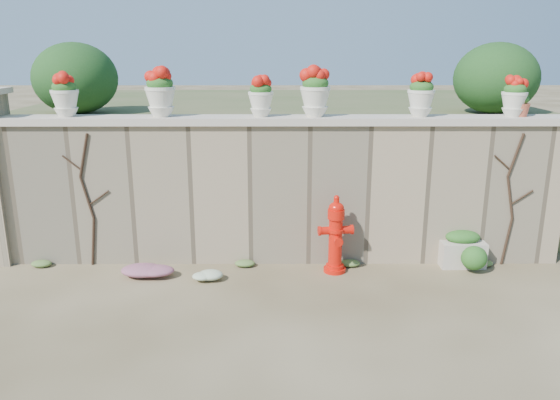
{
  "coord_description": "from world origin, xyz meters",
  "views": [
    {
      "loc": [
        -0.02,
        -5.74,
        3.02
      ],
      "look_at": [
        0.0,
        1.4,
        1.02
      ],
      "focal_mm": 35.0,
      "sensor_mm": 36.0,
      "label": 1
    }
  ],
  "objects_px": {
    "planter_box": "(462,249)",
    "fire_hydrant": "(336,234)",
    "terracotta_pot": "(521,107)",
    "urn_pot_0": "(65,95)"
  },
  "relations": [
    {
      "from": "planter_box",
      "to": "fire_hydrant",
      "type": "bearing_deg",
      "value": -174.08
    },
    {
      "from": "fire_hydrant",
      "to": "terracotta_pot",
      "type": "xyz_separation_m",
      "value": [
        2.55,
        0.48,
        1.68
      ]
    },
    {
      "from": "fire_hydrant",
      "to": "terracotta_pot",
      "type": "relative_size",
      "value": 3.75
    },
    {
      "from": "fire_hydrant",
      "to": "planter_box",
      "type": "relative_size",
      "value": 1.72
    },
    {
      "from": "urn_pot_0",
      "to": "terracotta_pot",
      "type": "height_order",
      "value": "urn_pot_0"
    },
    {
      "from": "planter_box",
      "to": "terracotta_pot",
      "type": "distance_m",
      "value": 2.13
    },
    {
      "from": "urn_pot_0",
      "to": "terracotta_pot",
      "type": "xyz_separation_m",
      "value": [
        6.24,
        -0.0,
        -0.15
      ]
    },
    {
      "from": "fire_hydrant",
      "to": "urn_pot_0",
      "type": "distance_m",
      "value": 4.15
    },
    {
      "from": "fire_hydrant",
      "to": "urn_pot_0",
      "type": "height_order",
      "value": "urn_pot_0"
    },
    {
      "from": "fire_hydrant",
      "to": "urn_pot_0",
      "type": "relative_size",
      "value": 1.87
    }
  ]
}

